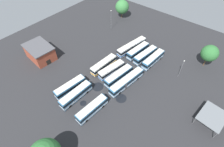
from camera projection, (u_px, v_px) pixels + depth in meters
name	position (u px, v px, depth m)	size (l,w,h in m)	color
ground_plane	(115.00, 76.00, 63.00)	(109.67, 109.67, 0.00)	#28282B
bus_row0_slot0	(92.00, 109.00, 51.44)	(11.06, 3.41, 3.42)	teal
bus_row0_slot2	(76.00, 95.00, 55.00)	(11.87, 3.01, 3.42)	teal
bus_row0_slot3	(70.00, 87.00, 57.14)	(11.37, 3.90, 3.42)	teal
bus_row1_slot0	(127.00, 81.00, 58.82)	(15.11, 4.38, 3.42)	teal
bus_row1_slot1	(119.00, 76.00, 60.59)	(11.92, 4.05, 3.42)	teal
bus_row1_slot2	(111.00, 70.00, 62.62)	(10.99, 4.33, 3.42)	silver
bus_row1_slot3	(104.00, 65.00, 64.48)	(11.66, 3.27, 3.42)	silver
bus_row2_slot0	(153.00, 59.00, 66.57)	(11.87, 3.42, 3.42)	teal
bus_row2_slot1	(145.00, 55.00, 68.24)	(11.93, 4.08, 3.42)	teal
bus_row2_slot2	(138.00, 51.00, 70.08)	(11.46, 3.83, 3.42)	teal
bus_row2_slot3	(132.00, 47.00, 71.96)	(15.12, 4.99, 3.42)	silver
depot_building	(40.00, 52.00, 67.72)	(9.28, 12.36, 5.84)	#99422D
maintenance_shelter	(213.00, 116.00, 48.09)	(8.88, 7.44, 3.50)	slate
lamp_post_near_entrance	(181.00, 68.00, 59.50)	(0.56, 0.28, 8.03)	slate
lamp_post_mid_lot	(111.00, 19.00, 80.43)	(0.56, 0.28, 9.68)	slate
tree_northeast	(122.00, 7.00, 87.68)	(6.95, 6.95, 9.38)	brown
tree_east_edge	(210.00, 53.00, 62.31)	(6.13, 6.13, 9.25)	brown
puddle_centre_drain	(98.00, 87.00, 59.52)	(4.02, 4.02, 0.01)	black
puddle_front_lane	(105.00, 97.00, 56.58)	(2.95, 2.95, 0.01)	black
puddle_between_rows	(118.00, 58.00, 69.59)	(2.28, 2.28, 0.01)	black
puddle_near_shelter	(83.00, 103.00, 54.93)	(2.10, 2.10, 0.01)	black
puddle_back_corner	(121.00, 98.00, 56.22)	(3.70, 3.70, 0.01)	black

